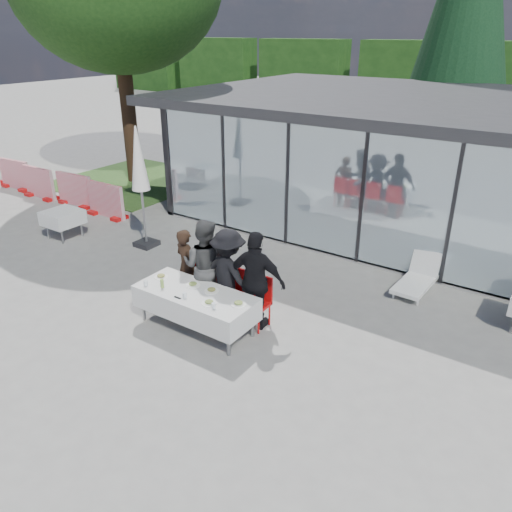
{
  "coord_description": "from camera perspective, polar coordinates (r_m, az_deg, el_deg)",
  "views": [
    {
      "loc": [
        5.06,
        -6.11,
        5.02
      ],
      "look_at": [
        0.08,
        1.2,
        0.99
      ],
      "focal_mm": 35.0,
      "sensor_mm": 36.0,
      "label": 1
    }
  ],
  "objects": [
    {
      "name": "diner_chair_d",
      "position": [
        9.13,
        0.31,
        -4.91
      ],
      "size": [
        0.44,
        0.44,
        0.97
      ],
      "color": "#B40C0C",
      "rests_on": "ground"
    },
    {
      "name": "diner_chair_c",
      "position": [
        9.45,
        -2.81,
        -3.86
      ],
      "size": [
        0.44,
        0.44,
        0.97
      ],
      "color": "#B40C0C",
      "rests_on": "ground"
    },
    {
      "name": "plate_c",
      "position": [
        8.96,
        -5.1,
        -3.91
      ],
      "size": [
        0.26,
        0.26,
        0.07
      ],
      "color": "white",
      "rests_on": "dining_table"
    },
    {
      "name": "lounger",
      "position": [
        11.05,
        18.04,
        -2.33
      ],
      "size": [
        0.65,
        1.35,
        0.72
      ],
      "color": "white",
      "rests_on": "ground"
    },
    {
      "name": "plate_extra",
      "position": [
        8.58,
        -5.39,
        -5.3
      ],
      "size": [
        0.26,
        0.26,
        0.07
      ],
      "color": "white",
      "rests_on": "dining_table"
    },
    {
      "name": "juice_bottle",
      "position": [
        9.19,
        -10.68,
        -3.11
      ],
      "size": [
        0.06,
        0.06,
        0.16
      ],
      "primitive_type": "cylinder",
      "color": "#82A745",
      "rests_on": "dining_table"
    },
    {
      "name": "diner_b",
      "position": [
        9.53,
        -5.85,
        -1.1
      ],
      "size": [
        1.12,
        1.12,
        1.85
      ],
      "primitive_type": "imported",
      "rotation": [
        0.0,
        0.0,
        3.44
      ],
      "color": "#494949",
      "rests_on": "ground"
    },
    {
      "name": "spare_table_left",
      "position": [
        13.94,
        -21.24,
        4.1
      ],
      "size": [
        0.86,
        0.86,
        0.74
      ],
      "color": "silver",
      "rests_on": "ground"
    },
    {
      "name": "diner_a",
      "position": [
        9.89,
        -7.95,
        -1.19
      ],
      "size": [
        0.7,
        0.7,
        1.55
      ],
      "primitive_type": "imported",
      "rotation": [
        0.0,
        0.0,
        2.85
      ],
      "color": "black",
      "rests_on": "ground"
    },
    {
      "name": "treeline",
      "position": [
        34.94,
        23.73,
        17.96
      ],
      "size": [
        62.5,
        2.0,
        4.4
      ],
      "color": "#153410",
      "rests_on": "ground"
    },
    {
      "name": "grass_patch",
      "position": [
        18.86,
        -13.6,
        8.41
      ],
      "size": [
        5.0,
        5.0,
        0.02
      ],
      "primitive_type": "cube",
      "color": "#385926",
      "rests_on": "ground"
    },
    {
      "name": "folded_eyeglasses",
      "position": [
        8.83,
        -8.95,
        -4.72
      ],
      "size": [
        0.14,
        0.03,
        0.01
      ],
      "primitive_type": "cube",
      "color": "black",
      "rests_on": "dining_table"
    },
    {
      "name": "ground",
      "position": [
        9.39,
        -4.58,
        -7.94
      ],
      "size": [
        90.0,
        90.0,
        0.0
      ],
      "primitive_type": "plane",
      "color": "gray",
      "rests_on": "ground"
    },
    {
      "name": "plate_d",
      "position": [
        8.52,
        -2.02,
        -5.43
      ],
      "size": [
        0.26,
        0.26,
        0.07
      ],
      "color": "white",
      "rests_on": "dining_table"
    },
    {
      "name": "plate_b",
      "position": [
        9.19,
        -7.23,
        -3.23
      ],
      "size": [
        0.26,
        0.26,
        0.07
      ],
      "color": "white",
      "rests_on": "dining_table"
    },
    {
      "name": "market_umbrella",
      "position": [
        12.35,
        -13.2,
        9.79
      ],
      "size": [
        0.5,
        0.5,
        3.0
      ],
      "color": "black",
      "rests_on": "ground"
    },
    {
      "name": "diner_chair_a",
      "position": [
        10.04,
        -7.56,
        -2.25
      ],
      "size": [
        0.44,
        0.44,
        0.97
      ],
      "color": "#B40C0C",
      "rests_on": "ground"
    },
    {
      "name": "diner_chair_b",
      "position": [
        9.76,
        -5.45,
        -2.97
      ],
      "size": [
        0.44,
        0.44,
        0.97
      ],
      "color": "#B40C0C",
      "rests_on": "ground"
    },
    {
      "name": "plate_a",
      "position": [
        9.58,
        -10.79,
        -2.29
      ],
      "size": [
        0.26,
        0.26,
        0.07
      ],
      "color": "white",
      "rests_on": "dining_table"
    },
    {
      "name": "pavilion",
      "position": [
        14.88,
        22.23,
        11.59
      ],
      "size": [
        14.8,
        8.8,
        3.44
      ],
      "color": "gray",
      "rests_on": "ground"
    },
    {
      "name": "diner_c",
      "position": [
        9.23,
        -3.16,
        -2.16
      ],
      "size": [
        1.28,
        1.28,
        1.77
      ],
      "primitive_type": "imported",
      "rotation": [
        0.0,
        0.0,
        3.01
      ],
      "color": "black",
      "rests_on": "ground"
    },
    {
      "name": "diner_d",
      "position": [
        8.89,
        0.02,
        -2.9
      ],
      "size": [
        1.28,
        1.28,
        1.87
      ],
      "primitive_type": "imported",
      "rotation": [
        0.0,
        0.0,
        3.33
      ],
      "color": "black",
      "rests_on": "ground"
    },
    {
      "name": "dining_table",
      "position": [
        9.09,
        -6.92,
        -5.28
      ],
      "size": [
        2.26,
        0.96,
        0.75
      ],
      "color": "silver",
      "rests_on": "ground"
    },
    {
      "name": "drinking_glasses",
      "position": [
        8.84,
        -8.64,
        -4.35
      ],
      "size": [
        1.61,
        0.13,
        0.1
      ],
      "color": "silver",
      "rests_on": "dining_table"
    },
    {
      "name": "construction_barriers",
      "position": [
        18.45,
        -24.68,
        7.88
      ],
      "size": [
        9.4,
        0.6,
        1.0
      ],
      "color": "red",
      "rests_on": "ground"
    }
  ]
}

